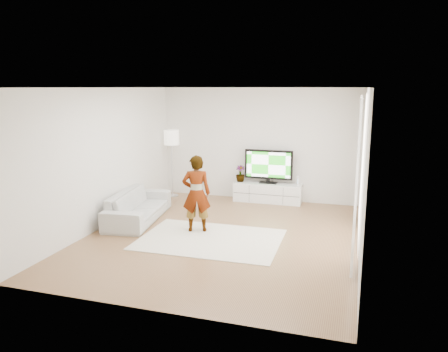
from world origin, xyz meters
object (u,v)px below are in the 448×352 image
(rug, at_px, (210,239))
(player, at_px, (196,193))
(floor_lamp, at_px, (171,140))
(television, at_px, (269,165))
(media_console, at_px, (268,193))
(sofa, at_px, (138,206))

(rug, distance_m, player, 0.95)
(player, relative_size, floor_lamp, 0.88)
(television, relative_size, floor_lamp, 0.69)
(player, distance_m, floor_lamp, 3.06)
(rug, bearing_deg, media_console, 81.14)
(player, xyz_separation_m, floor_lamp, (-1.62, 2.50, 0.70))
(floor_lamp, bearing_deg, media_console, 3.27)
(media_console, xyz_separation_m, rug, (-0.47, -3.04, -0.23))
(sofa, xyz_separation_m, floor_lamp, (-0.16, 2.18, 1.15))
(media_console, xyz_separation_m, sofa, (-2.35, -2.32, 0.08))
(player, bearing_deg, rug, 117.25)
(media_console, relative_size, floor_lamp, 0.97)
(rug, distance_m, sofa, 2.03)
(television, height_order, player, player)
(television, relative_size, sofa, 0.56)
(television, xyz_separation_m, floor_lamp, (-2.51, -0.17, 0.54))
(player, bearing_deg, floor_lamp, -76.56)
(rug, bearing_deg, player, 136.76)
(rug, height_order, sofa, sofa)
(player, bearing_deg, media_console, -128.07)
(television, height_order, sofa, television)
(floor_lamp, bearing_deg, player, -57.06)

